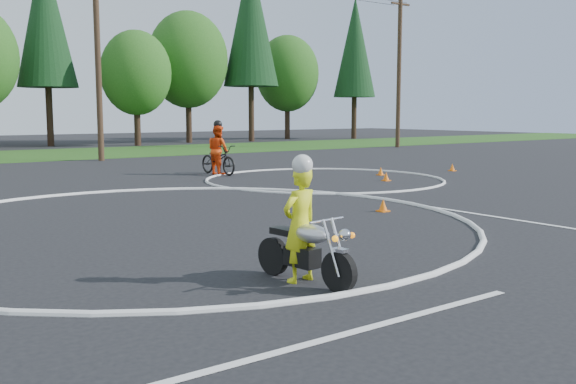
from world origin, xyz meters
TOP-DOWN VIEW (x-y plane):
  - ground at (0.00, 0.00)m, footprint 120.00×120.00m
  - course_markings at (2.17, 4.35)m, footprint 19.05×19.05m
  - primary_motorcycle at (-0.72, -2.18)m, footprint 0.62×1.77m
  - rider_primary_grp at (-0.73, -2.05)m, footprint 0.62×0.45m
  - rider_second_grp at (6.03, 11.76)m, footprint 0.88×2.13m
  - traffic_cones at (6.84, 4.15)m, footprint 19.50×10.92m
  - treeline at (14.78, 34.61)m, footprint 38.20×8.10m
  - utility_poles at (5.00, 21.00)m, footprint 41.60×1.12m

SIDE VIEW (x-z plane):
  - ground at x=0.00m, z-range 0.00..0.00m
  - course_markings at x=2.17m, z-range -0.05..0.07m
  - traffic_cones at x=6.84m, z-range -0.01..0.29m
  - primary_motorcycle at x=-0.72m, z-range -0.01..0.92m
  - rider_second_grp at x=6.03m, z-range -0.30..1.71m
  - rider_primary_grp at x=-0.73m, z-range -0.03..1.70m
  - utility_poles at x=5.00m, z-range 0.20..10.20m
  - treeline at x=14.78m, z-range -0.64..13.88m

